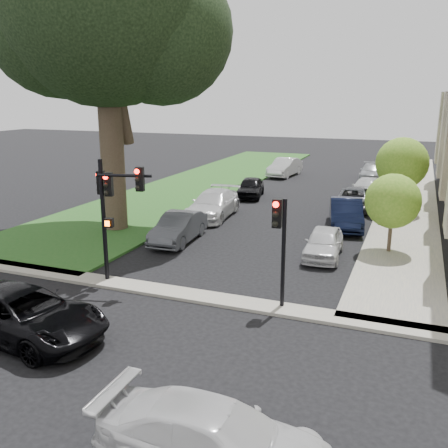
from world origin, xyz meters
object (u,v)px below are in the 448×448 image
(car_parked_1, at_px, (346,214))
(car_parked_6, at_px, (213,204))
(car_parked_2, at_px, (354,199))
(car_parked_0, at_px, (324,243))
(car_parked_5, at_px, (179,228))
(car_parked_3, at_px, (366,187))
(car_parked_4, at_px, (371,172))
(car_cross_far, at_px, (216,442))
(traffic_signal_main, at_px, (111,199))
(car_parked_9, at_px, (285,167))
(car_cross_near, at_px, (24,314))
(small_tree_a, at_px, (393,201))
(small_tree_c, at_px, (404,162))
(car_parked_7, at_px, (250,187))
(small_tree_b, at_px, (402,163))
(traffic_signal_secondary, at_px, (280,233))

(car_parked_1, distance_m, car_parked_6, 7.66)
(car_parked_1, relative_size, car_parked_2, 1.00)
(car_parked_0, bearing_deg, car_parked_5, 178.31)
(car_parked_3, relative_size, car_parked_4, 0.96)
(car_parked_2, bearing_deg, car_parked_5, -124.35)
(car_cross_far, xyz_separation_m, car_parked_6, (-7.97, 19.06, 0.08))
(traffic_signal_main, distance_m, car_parked_9, 27.59)
(car_parked_1, relative_size, car_parked_4, 1.08)
(car_cross_far, height_order, car_parked_9, car_parked_9)
(car_cross_near, bearing_deg, small_tree_a, -31.29)
(small_tree_c, bearing_deg, car_parked_2, -117.11)
(small_tree_c, bearing_deg, car_parked_7, -158.50)
(small_tree_a, bearing_deg, car_parked_1, 122.68)
(small_tree_a, distance_m, small_tree_b, 8.50)
(car_parked_4, bearing_deg, car_parked_5, -109.66)
(traffic_signal_main, bearing_deg, car_parked_1, 58.41)
(car_parked_0, xyz_separation_m, car_parked_2, (0.03, 10.23, 0.00))
(small_tree_a, xyz_separation_m, car_parked_0, (-2.71, -1.57, -1.80))
(car_parked_2, xyz_separation_m, car_parked_4, (-0.13, 12.40, -0.02))
(car_cross_far, height_order, car_parked_3, car_parked_3)
(small_tree_a, distance_m, car_parked_5, 10.12)
(car_parked_3, bearing_deg, car_parked_0, -83.71)
(small_tree_a, height_order, traffic_signal_secondary, traffic_signal_secondary)
(traffic_signal_main, xyz_separation_m, car_parked_1, (7.11, 11.56, -2.52))
(car_cross_far, bearing_deg, car_cross_near, 67.60)
(car_cross_near, height_order, car_cross_far, car_cross_near)
(small_tree_a, bearing_deg, small_tree_b, 90.00)
(car_cross_far, bearing_deg, car_parked_6, 22.65)
(car_parked_7, bearing_deg, small_tree_c, 11.53)
(car_parked_3, bearing_deg, car_cross_near, -98.40)
(traffic_signal_secondary, height_order, car_parked_4, traffic_signal_secondary)
(traffic_signal_main, bearing_deg, car_parked_2, 66.92)
(small_tree_b, bearing_deg, car_cross_near, -114.69)
(small_tree_b, relative_size, car_cross_near, 0.86)
(traffic_signal_secondary, height_order, car_cross_near, traffic_signal_secondary)
(car_cross_far, xyz_separation_m, car_parked_7, (-7.80, 25.49, -0.00))
(car_cross_far, xyz_separation_m, car_parked_0, (-0.52, 13.98, -0.04))
(car_parked_2, relative_size, car_parked_7, 1.16)
(car_cross_far, distance_m, car_parked_3, 28.33)
(car_parked_9, bearing_deg, car_parked_4, 16.02)
(traffic_signal_main, xyz_separation_m, car_parked_2, (6.95, 16.31, -2.64))
(small_tree_a, height_order, car_parked_0, small_tree_a)
(small_tree_c, distance_m, traffic_signal_main, 23.60)
(car_parked_3, height_order, car_parked_6, car_parked_6)
(car_parked_2, bearing_deg, car_cross_far, -88.98)
(small_tree_b, distance_m, small_tree_c, 5.43)
(small_tree_a, relative_size, car_parked_7, 0.90)
(car_parked_5, relative_size, car_parked_6, 0.81)
(small_tree_c, relative_size, car_parked_3, 0.88)
(small_tree_b, height_order, car_parked_6, small_tree_b)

